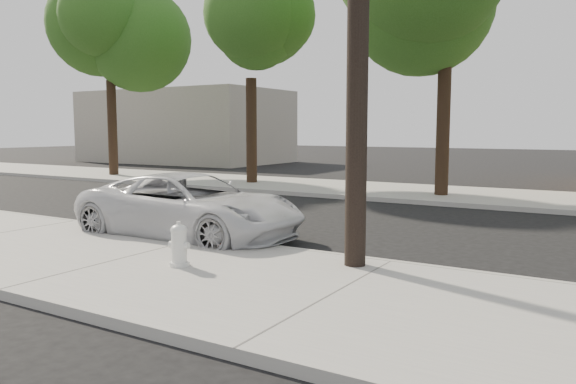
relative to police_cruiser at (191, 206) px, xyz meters
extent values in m
plane|color=black|center=(0.63, 1.80, -0.70)|extent=(120.00, 120.00, 0.00)
cube|color=gray|center=(0.63, -2.50, -0.63)|extent=(90.00, 4.40, 0.15)
cube|color=gray|center=(0.63, 10.30, -0.63)|extent=(90.00, 5.00, 0.15)
cube|color=#9E9B93|center=(0.63, -0.30, -0.63)|extent=(90.00, 0.12, 0.16)
cube|color=gray|center=(-19.37, 21.80, 1.80)|extent=(14.00, 8.00, 5.00)
cylinder|color=black|center=(-13.37, 9.80, 1.70)|extent=(0.44, 0.44, 4.50)
sphere|color=#244E16|center=(-13.37, 9.80, 5.45)|extent=(4.50, 4.50, 4.50)
sphere|color=#244E16|center=(-12.77, 9.35, 6.65)|extent=(3.60, 3.60, 3.60)
cylinder|color=black|center=(-5.37, 10.00, 1.57)|extent=(0.44, 0.44, 4.25)
sphere|color=#244E16|center=(-5.37, 10.00, 5.10)|extent=(4.20, 4.20, 4.20)
sphere|color=#244E16|center=(-4.81, 9.58, 6.22)|extent=(3.36, 3.36, 3.36)
cylinder|color=black|center=(2.63, 9.60, 1.82)|extent=(0.44, 0.44, 4.75)
imported|color=silver|center=(0.00, 0.00, 0.00)|extent=(5.07, 2.38, 1.40)
cylinder|color=silver|center=(1.84, -2.40, -0.52)|extent=(0.33, 0.33, 0.06)
cylinder|color=silver|center=(1.84, -2.40, -0.27)|extent=(0.25, 0.25, 0.56)
ellipsoid|color=silver|center=(1.84, -2.40, 0.03)|extent=(0.27, 0.27, 0.19)
cylinder|color=silver|center=(1.84, -2.40, -0.21)|extent=(0.36, 0.17, 0.11)
cylinder|color=silver|center=(1.84, -2.40, -0.21)|extent=(0.17, 0.21, 0.14)
cube|color=#F55B0C|center=(1.55, -0.70, -0.54)|extent=(0.43, 0.43, 0.02)
cone|color=#F55B0C|center=(1.55, -0.70, -0.20)|extent=(0.38, 0.38, 0.70)
camera|label=1|loc=(7.89, -9.05, 1.63)|focal=35.00mm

